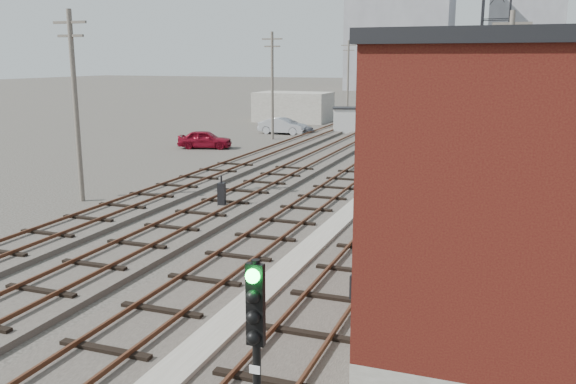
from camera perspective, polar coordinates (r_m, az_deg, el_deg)
The scene contains 23 objects.
ground at distance 64.32m, azimuth 14.11°, elevation 5.93°, with size 320.00×320.00×0.00m, color #282621.
track_right at distance 43.33m, azimuth 14.26°, elevation 3.12°, with size 3.20×90.00×0.39m.
track_mid_right at distance 43.92m, azimuth 9.06°, elevation 3.47°, with size 3.20×90.00×0.39m.
track_mid_left at distance 44.86m, azimuth 4.04°, elevation 3.77°, with size 3.20×90.00×0.39m.
track_left at distance 46.12m, azimuth -0.74°, elevation 4.04°, with size 3.20×90.00×0.39m.
platform_curb at distance 19.85m, azimuth 0.32°, elevation -7.14°, with size 0.90×28.00×0.26m, color gray.
brick_building at distance 15.91m, azimuth 22.07°, elevation 0.12°, with size 6.54×12.20×7.22m.
lattice_tower at distance 38.63m, azimuth 18.71°, elevation 12.81°, with size 1.60×1.60×15.00m.
utility_pole_left_a at distance 30.60m, azimuth -19.27°, elevation 7.99°, with size 1.80×0.24×9.00m.
utility_pole_left_b at distance 52.36m, azimuth -1.48°, elevation 10.18°, with size 1.80×0.24×9.00m.
utility_pole_left_c at distance 76.13m, azimuth 5.63°, elevation 10.79°, with size 1.80×0.24×9.00m.
utility_pole_right_a at distance 31.66m, azimuth 19.75°, elevation 8.08°, with size 1.80×0.24×9.00m.
utility_pole_right_b at distance 61.63m, azimuth 20.23°, elevation 9.76°, with size 1.80×0.24×9.00m.
apartment_left at distance 141.06m, azimuth 10.48°, elevation 15.47°, with size 22.00×14.00×30.00m, color gray.
apartment_right at distance 153.73m, azimuth 21.34°, elevation 13.83°, with size 16.00×12.00×26.00m, color gray.
shed_left at distance 67.79m, azimuth 0.50°, elevation 7.96°, with size 8.00×5.00×3.20m, color gray.
shed_right at distance 73.78m, azimuth 22.10°, elevation 7.74°, with size 6.00×6.00×4.00m, color gray.
signal_mast at distance 9.09m, azimuth -3.01°, elevation -16.40°, with size 0.40×0.41×4.05m.
switch_stand at distance 28.09m, azimuth -6.23°, elevation -0.22°, with size 0.39×0.39×1.45m.
site_trailer at distance 58.01m, azimuth 6.96°, elevation 6.72°, with size 6.01×3.89×2.34m.
car_red at distance 47.60m, azimuth -7.78°, elevation 4.91°, with size 1.66×4.13×1.41m, color maroon.
car_silver at distance 56.34m, azimuth -0.46°, elevation 6.20°, with size 1.58×4.52×1.49m, color #A2A5AA.
car_grey at distance 56.44m, azimuth 0.32°, elevation 6.09°, with size 1.76×4.33×1.26m, color slate.
Camera 1 is at (6.89, -3.60, 6.74)m, focal length 38.00 mm.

